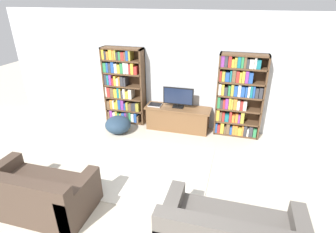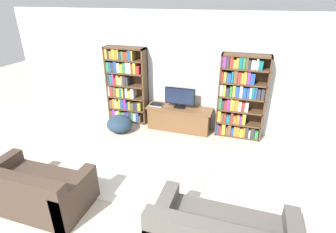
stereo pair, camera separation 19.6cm
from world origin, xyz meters
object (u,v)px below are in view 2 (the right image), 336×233
at_px(couch_left_sectional, 35,190).
at_px(tv_stand, 179,118).
at_px(television, 180,97).
at_px(bookshelf_left, 126,86).
at_px(beanbag_ottoman, 120,124).
at_px(bookshelf_right, 240,97).
at_px(laptop, 157,105).

bearing_deg(couch_left_sectional, tv_stand, 65.73).
xyz_separation_m(television, couch_left_sectional, (-1.36, -3.02, -0.52)).
height_order(tv_stand, couch_left_sectional, couch_left_sectional).
relative_size(bookshelf_left, beanbag_ottoman, 3.12).
bearing_deg(couch_left_sectional, bookshelf_right, 49.69).
bearing_deg(beanbag_ottoman, television, 22.94).
xyz_separation_m(tv_stand, television, (-0.00, 0.01, 0.52)).
height_order(television, laptop, television).
distance_m(television, couch_left_sectional, 3.36).
distance_m(bookshelf_left, tv_stand, 1.51).
distance_m(bookshelf_right, laptop, 1.86).
xyz_separation_m(bookshelf_right, television, (-1.29, -0.09, -0.12)).
xyz_separation_m(bookshelf_right, beanbag_ottoman, (-2.55, -0.63, -0.72)).
distance_m(tv_stand, laptop, 0.61).
relative_size(bookshelf_right, beanbag_ottoman, 3.12).
distance_m(laptop, couch_left_sectional, 3.12).
xyz_separation_m(bookshelf_left, laptop, (0.84, -0.12, -0.34)).
height_order(bookshelf_left, couch_left_sectional, bookshelf_left).
bearing_deg(bookshelf_left, bookshelf_right, -0.01).
xyz_separation_m(laptop, beanbag_ottoman, (-0.73, -0.51, -0.36)).
relative_size(bookshelf_left, laptop, 6.10).
relative_size(laptop, couch_left_sectional, 0.19).
bearing_deg(laptop, tv_stand, 0.98).
bearing_deg(beanbag_ottoman, couch_left_sectional, -92.07).
relative_size(bookshelf_left, couch_left_sectional, 1.16).
bearing_deg(tv_stand, television, 90.00).
height_order(bookshelf_right, beanbag_ottoman, bookshelf_right).
relative_size(bookshelf_left, bookshelf_right, 1.00).
distance_m(television, laptop, 0.59).
relative_size(tv_stand, couch_left_sectional, 0.96).
bearing_deg(bookshelf_left, couch_left_sectional, -89.69).
bearing_deg(bookshelf_right, beanbag_ottoman, -166.15).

